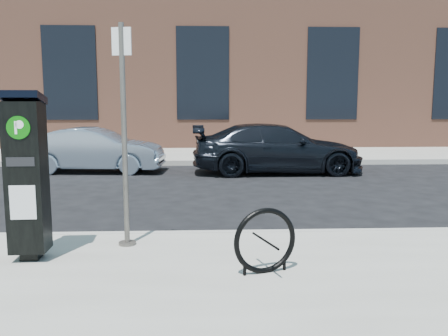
{
  "coord_description": "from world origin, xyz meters",
  "views": [
    {
      "loc": [
        0.02,
        -6.38,
        1.93
      ],
      "look_at": [
        0.32,
        0.5,
        0.97
      ],
      "focal_mm": 38.0,
      "sensor_mm": 36.0,
      "label": 1
    }
  ],
  "objects": [
    {
      "name": "ground",
      "position": [
        0.0,
        0.0,
        0.0
      ],
      "size": [
        120.0,
        120.0,
        0.0
      ],
      "primitive_type": "plane",
      "color": "black",
      "rests_on": "ground"
    },
    {
      "name": "curb_far",
      "position": [
        0.0,
        8.02,
        0.07
      ],
      "size": [
        60.0,
        0.12,
        0.16
      ],
      "primitive_type": "cube",
      "color": "#9E9B93",
      "rests_on": "ground"
    },
    {
      "name": "sidewalk_far",
      "position": [
        0.0,
        14.0,
        0.07
      ],
      "size": [
        60.0,
        12.0,
        0.15
      ],
      "primitive_type": "cube",
      "color": "gray",
      "rests_on": "ground"
    },
    {
      "name": "bike_rack",
      "position": [
        0.65,
        -1.63,
        0.49
      ],
      "size": [
        0.68,
        0.27,
        0.7
      ],
      "rotation": [
        0.0,
        0.0,
        0.31
      ],
      "color": "black",
      "rests_on": "sidewalk_near"
    },
    {
      "name": "car_dark",
      "position": [
        2.02,
        6.4,
        0.67
      ],
      "size": [
        4.64,
        1.95,
        1.34
      ],
      "primitive_type": "imported",
      "rotation": [
        0.0,
        0.0,
        1.59
      ],
      "color": "black",
      "rests_on": "ground"
    },
    {
      "name": "parking_kiosk",
      "position": [
        -1.96,
        -1.07,
        1.13
      ],
      "size": [
        0.45,
        0.4,
        1.9
      ],
      "rotation": [
        0.0,
        0.0,
        0.04
      ],
      "color": "black",
      "rests_on": "sidewalk_near"
    },
    {
      "name": "car_silver",
      "position": [
        -2.96,
        6.75,
        0.61
      ],
      "size": [
        3.79,
        1.55,
        1.22
      ],
      "primitive_type": "imported",
      "rotation": [
        0.0,
        0.0,
        1.5
      ],
      "color": "gray",
      "rests_on": "ground"
    },
    {
      "name": "building",
      "position": [
        -0.0,
        17.0,
        4.15
      ],
      "size": [
        28.0,
        10.05,
        8.25
      ],
      "color": "brown",
      "rests_on": "ground"
    },
    {
      "name": "curb_near",
      "position": [
        0.0,
        -0.02,
        0.07
      ],
      "size": [
        60.0,
        0.12,
        0.16
      ],
      "primitive_type": "cube",
      "color": "#9E9B93",
      "rests_on": "ground"
    },
    {
      "name": "sign_pole",
      "position": [
        -0.95,
        -0.57,
        1.5
      ],
      "size": [
        0.24,
        0.22,
        2.71
      ],
      "rotation": [
        0.0,
        0.0,
        -0.2
      ],
      "color": "#4F4A46",
      "rests_on": "sidewalk_near"
    }
  ]
}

